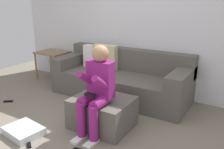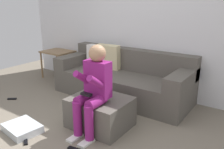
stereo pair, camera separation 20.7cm
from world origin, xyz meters
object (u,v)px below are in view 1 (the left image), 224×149
(person_seated, at_px, (96,87))
(remote_by_storage_bin, at_px, (29,144))
(remote_under_side_table, at_px, (8,101))
(storage_bin, at_px, (24,131))
(side_table, at_px, (53,56))
(couch_sectional, at_px, (120,78))
(ottoman, at_px, (102,112))

(person_seated, xyz_separation_m, remote_by_storage_bin, (-0.53, -0.65, -0.61))
(remote_by_storage_bin, height_order, remote_under_side_table, same)
(storage_bin, relative_size, remote_under_side_table, 3.16)
(storage_bin, bearing_deg, remote_under_side_table, 152.70)
(storage_bin, bearing_deg, side_table, 124.91)
(remote_by_storage_bin, bearing_deg, side_table, 161.96)
(storage_bin, xyz_separation_m, remote_by_storage_bin, (0.24, -0.12, -0.04))
(person_seated, xyz_separation_m, remote_under_side_table, (-1.83, 0.02, -0.61))
(side_table, distance_m, remote_by_storage_bin, 2.58)
(remote_under_side_table, bearing_deg, remote_by_storage_bin, -64.11)
(couch_sectional, distance_m, remote_under_side_table, 1.93)
(side_table, bearing_deg, couch_sectional, -3.40)
(couch_sectional, height_order, person_seated, person_seated)
(remote_by_storage_bin, relative_size, remote_under_side_table, 1.05)
(side_table, height_order, remote_by_storage_bin, side_table)
(person_seated, relative_size, side_table, 1.79)
(ottoman, height_order, person_seated, person_seated)
(storage_bin, xyz_separation_m, remote_under_side_table, (-1.06, 0.55, -0.04))
(remote_under_side_table, bearing_deg, couch_sectional, 3.43)
(couch_sectional, xyz_separation_m, ottoman, (0.34, -1.08, -0.12))
(ottoman, relative_size, side_table, 1.22)
(remote_by_storage_bin, bearing_deg, remote_under_side_table, -173.12)
(storage_bin, bearing_deg, person_seated, 34.32)
(remote_under_side_table, bearing_deg, storage_bin, -64.04)
(couch_sectional, distance_m, person_seated, 1.34)
(remote_by_storage_bin, bearing_deg, couch_sectional, 119.52)
(person_seated, bearing_deg, remote_by_storage_bin, -129.26)
(side_table, bearing_deg, remote_under_side_table, -79.36)
(storage_bin, height_order, remote_under_side_table, storage_bin)
(ottoman, distance_m, person_seated, 0.45)
(couch_sectional, height_order, side_table, couch_sectional)
(ottoman, relative_size, remote_by_storage_bin, 4.94)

